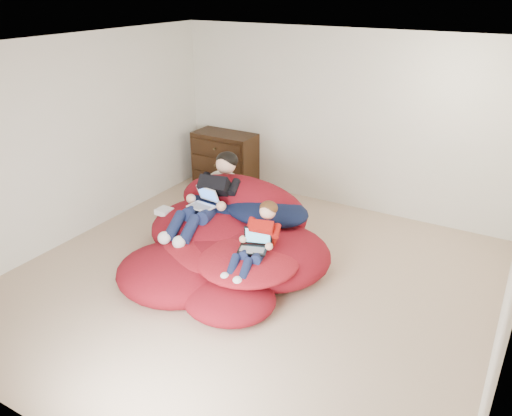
{
  "coord_description": "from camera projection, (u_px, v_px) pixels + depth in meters",
  "views": [
    {
      "loc": [
        2.44,
        -4.04,
        3.06
      ],
      "look_at": [
        -0.14,
        0.41,
        0.7
      ],
      "focal_mm": 35.0,
      "sensor_mm": 36.0,
      "label": 1
    }
  ],
  "objects": [
    {
      "name": "room_shell",
      "position": [
        249.0,
        264.0,
        5.47
      ],
      "size": [
        5.1,
        5.1,
        2.77
      ],
      "color": "tan",
      "rests_on": "ground"
    },
    {
      "name": "dresser",
      "position": [
        225.0,
        160.0,
        7.95
      ],
      "size": [
        0.98,
        0.55,
        0.88
      ],
      "color": "black",
      "rests_on": "ground"
    },
    {
      "name": "beanbag_pile",
      "position": [
        229.0,
        239.0,
        5.91
      ],
      "size": [
        2.41,
        2.38,
        0.88
      ],
      "color": "maroon",
      "rests_on": "ground"
    },
    {
      "name": "cream_pillow",
      "position": [
        224.0,
        182.0,
        6.61
      ],
      "size": [
        0.48,
        0.31,
        0.31
      ],
      "primitive_type": "ellipsoid",
      "color": "beige",
      "rests_on": "beanbag_pile"
    },
    {
      "name": "older_boy",
      "position": [
        211.0,
        193.0,
        6.07
      ],
      "size": [
        0.46,
        1.37,
        0.78
      ],
      "color": "black",
      "rests_on": "beanbag_pile"
    },
    {
      "name": "younger_boy",
      "position": [
        258.0,
        237.0,
        5.24
      ],
      "size": [
        0.33,
        0.91,
        0.6
      ],
      "color": "red",
      "rests_on": "beanbag_pile"
    },
    {
      "name": "laptop_white",
      "position": [
        204.0,
        201.0,
        5.99
      ],
      "size": [
        0.32,
        0.33,
        0.21
      ],
      "color": "white",
      "rests_on": "older_boy"
    },
    {
      "name": "laptop_black",
      "position": [
        255.0,
        243.0,
        5.21
      ],
      "size": [
        0.35,
        0.32,
        0.22
      ],
      "color": "black",
      "rests_on": "younger_boy"
    },
    {
      "name": "power_adapter",
      "position": [
        164.0,
        211.0,
        6.24
      ],
      "size": [
        0.19,
        0.19,
        0.07
      ],
      "primitive_type": "cube",
      "rotation": [
        0.0,
        0.0,
        -0.05
      ],
      "color": "white",
      "rests_on": "beanbag_pile"
    }
  ]
}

